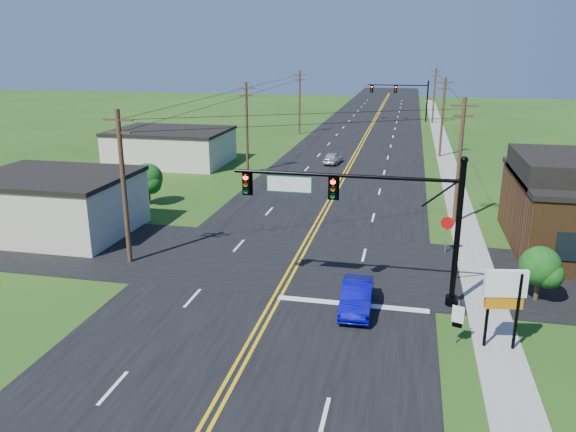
% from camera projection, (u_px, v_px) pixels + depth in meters
% --- Properties ---
extents(ground, '(260.00, 260.00, 0.00)m').
position_uv_depth(ground, '(232.00, 372.00, 22.06)').
color(ground, '#1C4212').
rests_on(ground, ground).
extents(road_main, '(16.00, 220.00, 0.04)m').
position_uv_depth(road_main, '(356.00, 150.00, 68.81)').
color(road_main, black).
rests_on(road_main, ground).
extents(road_cross, '(70.00, 10.00, 0.04)m').
position_uv_depth(road_cross, '(293.00, 262.00, 33.27)').
color(road_cross, black).
rests_on(road_cross, ground).
extents(sidewalk, '(2.00, 160.00, 0.08)m').
position_uv_depth(sidewalk, '(450.00, 171.00, 57.32)').
color(sidewalk, gray).
rests_on(sidewalk, ground).
extents(signal_mast_main, '(11.30, 0.60, 7.48)m').
position_uv_depth(signal_mast_main, '(364.00, 208.00, 27.28)').
color(signal_mast_main, black).
rests_on(signal_mast_main, ground).
extents(signal_mast_far, '(10.98, 0.60, 7.48)m').
position_uv_depth(signal_mast_far, '(401.00, 94.00, 94.65)').
color(signal_mast_far, black).
rests_on(signal_mast_far, ground).
extents(cream_bldg_near, '(10.20, 8.20, 4.10)m').
position_uv_depth(cream_bldg_near, '(54.00, 204.00, 38.01)').
color(cream_bldg_near, beige).
rests_on(cream_bldg_near, ground).
extents(cream_bldg_far, '(12.20, 9.20, 3.70)m').
position_uv_depth(cream_bldg_far, '(171.00, 146.00, 60.92)').
color(cream_bldg_far, beige).
rests_on(cream_bldg_far, ground).
extents(utility_pole_left_a, '(1.80, 0.28, 9.00)m').
position_uv_depth(utility_pole_left_a, '(124.00, 185.00, 31.97)').
color(utility_pole_left_a, '#3B271B').
rests_on(utility_pole_left_a, ground).
extents(utility_pole_left_b, '(1.80, 0.28, 9.00)m').
position_uv_depth(utility_pole_left_b, '(247.00, 126.00, 55.35)').
color(utility_pole_left_b, '#3B271B').
rests_on(utility_pole_left_b, ground).
extents(utility_pole_left_c, '(1.80, 0.28, 9.00)m').
position_uv_depth(utility_pole_left_c, '(300.00, 101.00, 80.60)').
color(utility_pole_left_c, '#3B271B').
rests_on(utility_pole_left_c, ground).
extents(utility_pole_right_a, '(1.80, 0.28, 9.00)m').
position_uv_depth(utility_pole_right_a, '(459.00, 159.00, 39.27)').
color(utility_pole_right_a, '#3B271B').
rests_on(utility_pole_right_a, ground).
extents(utility_pole_right_b, '(1.80, 0.28, 9.00)m').
position_uv_depth(utility_pole_right_b, '(443.00, 116.00, 63.58)').
color(utility_pole_right_b, '#3B271B').
rests_on(utility_pole_right_b, ground).
extents(utility_pole_right_c, '(1.80, 0.28, 9.00)m').
position_uv_depth(utility_pole_right_c, '(434.00, 94.00, 91.63)').
color(utility_pole_right_c, '#3B271B').
rests_on(utility_pole_right_c, ground).
extents(tree_right_back, '(3.00, 3.00, 4.10)m').
position_uv_depth(tree_right_back, '(538.00, 180.00, 42.37)').
color(tree_right_back, '#3B271B').
rests_on(tree_right_back, ground).
extents(shrub_corner, '(2.00, 2.00, 2.86)m').
position_uv_depth(shrub_corner, '(540.00, 266.00, 27.76)').
color(shrub_corner, '#3B271B').
rests_on(shrub_corner, ground).
extents(tree_left, '(2.40, 2.40, 3.37)m').
position_uv_depth(tree_left, '(148.00, 178.00, 44.85)').
color(tree_left, '#3B271B').
rests_on(tree_left, ground).
extents(blue_car, '(1.54, 4.20, 1.37)m').
position_uv_depth(blue_car, '(357.00, 297.00, 27.05)').
color(blue_car, '#080798').
rests_on(blue_car, ground).
extents(distant_car, '(1.96, 3.86, 1.26)m').
position_uv_depth(distant_car, '(333.00, 158.00, 60.87)').
color(distant_car, silver).
rests_on(distant_car, ground).
extents(route_sign, '(0.50, 0.19, 2.05)m').
position_uv_depth(route_sign, '(458.00, 318.00, 23.85)').
color(route_sign, slate).
rests_on(route_sign, ground).
extents(stop_sign, '(0.84, 0.17, 2.37)m').
position_uv_depth(stop_sign, '(447.00, 227.00, 34.29)').
color(stop_sign, slate).
rests_on(stop_sign, ground).
extents(pylon_sign, '(1.75, 0.54, 3.57)m').
position_uv_depth(pylon_sign, '(505.00, 292.00, 23.04)').
color(pylon_sign, black).
rests_on(pylon_sign, ground).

